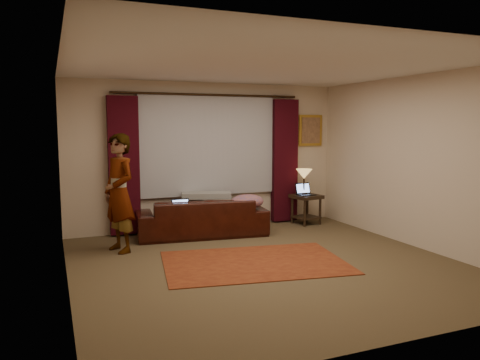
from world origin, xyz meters
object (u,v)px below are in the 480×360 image
at_px(sofa, 202,210).
at_px(end_table, 306,209).
at_px(tiffany_lamp, 304,182).
at_px(person, 119,193).
at_px(laptop_sofa, 182,207).
at_px(laptop_table, 306,189).

xyz_separation_m(sofa, end_table, (2.10, 0.15, -0.16)).
distance_m(tiffany_lamp, person, 3.56).
xyz_separation_m(end_table, tiffany_lamp, (-0.03, 0.05, 0.52)).
bearing_deg(person, tiffany_lamp, 79.74).
bearing_deg(tiffany_lamp, person, -168.46).
relative_size(laptop_sofa, person, 0.19).
bearing_deg(end_table, tiffany_lamp, 116.10).
bearing_deg(laptop_table, sofa, 179.03).
bearing_deg(person, laptop_sofa, 86.80).
height_order(sofa, laptop_sofa, sofa).
bearing_deg(laptop_sofa, end_table, 5.53).
xyz_separation_m(tiffany_lamp, person, (-3.48, -0.71, 0.07)).
distance_m(sofa, laptop_sofa, 0.42).
distance_m(end_table, laptop_table, 0.39).
bearing_deg(sofa, laptop_sofa, 29.70).
distance_m(end_table, tiffany_lamp, 0.52).
relative_size(tiffany_lamp, laptop_table, 1.43).
height_order(sofa, end_table, sofa).
height_order(sofa, person, person).
bearing_deg(laptop_table, person, -173.79).
bearing_deg(end_table, laptop_table, -125.52).
relative_size(sofa, end_table, 3.88).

